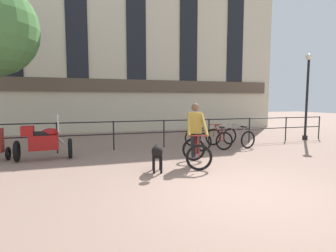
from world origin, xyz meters
The scene contains 10 objects.
ground_plane centered at (0.00, 0.00, 0.00)m, with size 60.00×60.00×0.00m, color #8E7060.
canal_railing centered at (0.00, 5.20, 0.71)m, with size 15.05×0.05×1.05m.
building_facade centered at (0.00, 10.99, 4.93)m, with size 18.00×0.72×9.91m.
cyclist_with_bike centered at (0.10, 2.40, 0.76)m, with size 0.97×1.31×1.70m.
dog centered at (-1.14, 1.92, 0.49)m, with size 0.38×0.98×0.69m.
parked_motorcycle centered at (-4.03, 4.24, 0.56)m, with size 1.60×0.69×1.35m.
parked_bicycle_near_lamp centered at (1.10, 4.54, 0.36)m, with size 0.72×1.15×0.86m.
parked_bicycle_mid_left centered at (1.96, 4.54, 0.36)m, with size 0.77×1.17×0.86m.
parked_bicycle_mid_right centered at (2.82, 4.54, 0.36)m, with size 0.81×1.19×0.86m.
street_lamp centered at (6.66, 5.16, 2.17)m, with size 0.28×0.28×3.83m.
Camera 1 is at (-2.78, -4.23, 1.78)m, focal length 28.00 mm.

